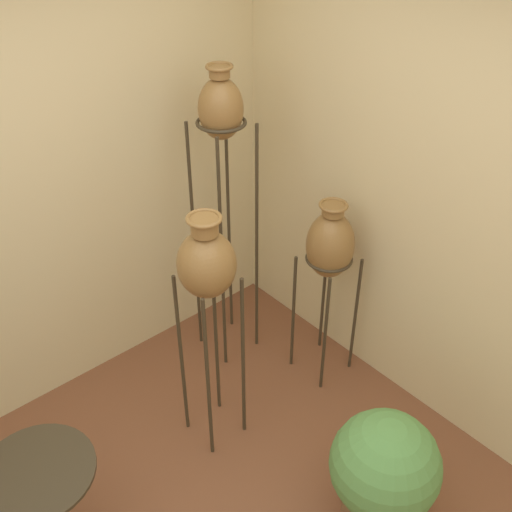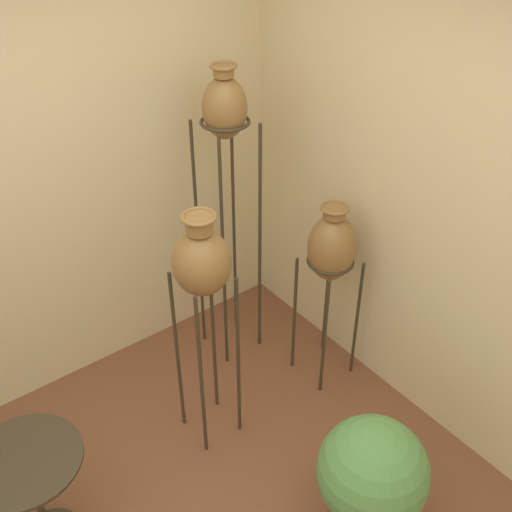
# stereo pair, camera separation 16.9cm
# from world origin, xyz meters

# --- Properties ---
(wall_back) EXTENTS (7.31, 0.06, 2.70)m
(wall_back) POSITION_xyz_m (0.00, 1.68, 1.35)
(wall_back) COLOR beige
(wall_back) RESTS_ON ground_plane
(wall_right) EXTENTS (0.06, 7.31, 2.70)m
(wall_right) POSITION_xyz_m (1.68, 0.00, 1.35)
(wall_right) COLOR beige
(wall_right) RESTS_ON ground_plane
(vase_stand_tall) EXTENTS (0.29, 0.29, 1.91)m
(vase_stand_tall) POSITION_xyz_m (1.09, 1.27, 1.59)
(vase_stand_tall) COLOR #382D1E
(vase_stand_tall) RESTS_ON ground_plane
(vase_stand_medium) EXTENTS (0.29, 0.29, 1.45)m
(vase_stand_medium) POSITION_xyz_m (0.58, 0.75, 1.16)
(vase_stand_medium) COLOR #382D1E
(vase_stand_medium) RESTS_ON ground_plane
(vase_stand_short) EXTENTS (0.29, 0.29, 1.22)m
(vase_stand_short) POSITION_xyz_m (1.41, 0.70, 0.94)
(vase_stand_short) COLOR #382D1E
(vase_stand_short) RESTS_ON ground_plane
(side_table) EXTENTS (0.51, 0.51, 0.62)m
(side_table) POSITION_xyz_m (-0.45, 0.65, 0.46)
(side_table) COLOR #382D1E
(side_table) RESTS_ON ground_plane
(potted_plant) EXTENTS (0.52, 0.52, 0.71)m
(potted_plant) POSITION_xyz_m (0.82, -0.25, 0.39)
(potted_plant) COLOR brown
(potted_plant) RESTS_ON ground_plane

